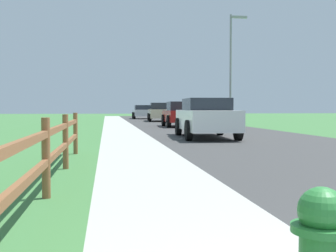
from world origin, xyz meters
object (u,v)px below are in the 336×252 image
parked_suv_white (206,117)px  parked_car_silver (142,112)px  parked_car_red (182,114)px  street_lamp (232,61)px  parked_car_beige (160,112)px

parked_suv_white → parked_car_silver: parked_suv_white is taller
parked_car_silver → parked_suv_white: bearing=-89.8°
parked_car_red → parked_suv_white: bearing=-94.5°
street_lamp → parked_car_silver: bearing=104.0°
parked_car_red → street_lamp: bearing=20.4°
parked_car_red → street_lamp: street_lamp is taller
parked_suv_white → street_lamp: size_ratio=0.68×
parked_car_beige → street_lamp: street_lamp is taller
parked_suv_white → parked_car_red: (0.76, 9.78, -0.02)m
parked_car_red → parked_car_beige: 11.00m
parked_car_red → street_lamp: 5.25m
parked_car_red → parked_car_beige: (0.02, 11.00, 0.03)m
parked_car_red → parked_car_beige: size_ratio=0.85×
parked_car_beige → parked_car_silver: bearing=95.9°
parked_car_beige → parked_car_silver: parked_car_beige is taller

